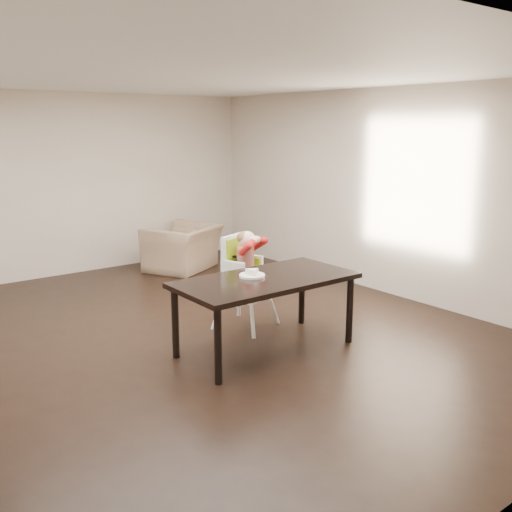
% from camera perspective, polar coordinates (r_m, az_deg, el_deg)
% --- Properties ---
extents(ground, '(7.00, 7.00, 0.00)m').
position_cam_1_polar(ground, '(6.16, -6.45, -8.21)').
color(ground, black).
rests_on(ground, ground).
extents(room_walls, '(6.02, 7.02, 2.71)m').
position_cam_1_polar(room_walls, '(5.76, -6.92, 9.27)').
color(room_walls, '#BEB09E').
rests_on(room_walls, ground).
extents(dining_table, '(1.80, 0.90, 0.75)m').
position_cam_1_polar(dining_table, '(5.64, 0.98, -2.96)').
color(dining_table, black).
rests_on(dining_table, ground).
extents(high_chair, '(0.59, 0.59, 1.09)m').
position_cam_1_polar(high_chair, '(6.27, -1.24, -0.36)').
color(high_chair, white).
rests_on(high_chair, ground).
extents(plate, '(0.30, 0.30, 0.07)m').
position_cam_1_polar(plate, '(5.65, -0.37, -1.82)').
color(plate, white).
rests_on(plate, dining_table).
extents(armchair, '(1.26, 1.11, 0.93)m').
position_cam_1_polar(armchair, '(8.97, -7.33, 1.57)').
color(armchair, '#997D61').
rests_on(armchair, ground).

